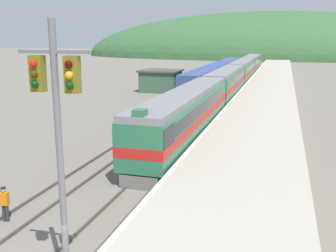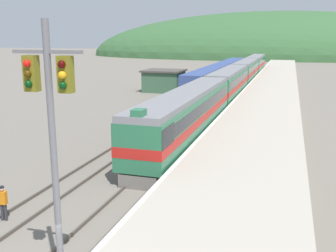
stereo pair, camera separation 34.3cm
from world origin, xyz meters
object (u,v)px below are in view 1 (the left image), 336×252
(siding_train, at_px, (217,74))
(signal_mast_main, at_px, (58,124))
(express_train_lead_car, at_px, (186,114))
(track_worker, at_px, (5,202))
(carriage_second, at_px, (226,83))
(carriage_third, at_px, (242,71))
(carriage_fourth, at_px, (252,64))

(siding_train, height_order, signal_mast_main, signal_mast_main)
(express_train_lead_car, distance_m, siding_train, 39.13)
(siding_train, relative_size, track_worker, 27.35)
(track_worker, bearing_deg, express_train_lead_car, 74.54)
(track_worker, bearing_deg, siding_train, 89.57)
(carriage_second, bearing_deg, carriage_third, 90.00)
(carriage_third, height_order, carriage_fourth, same)
(express_train_lead_car, distance_m, track_worker, 16.46)
(carriage_third, bearing_deg, carriage_second, -90.00)
(carriage_fourth, xyz_separation_m, track_worker, (-4.38, -77.55, -1.26))
(siding_train, bearing_deg, carriage_second, -77.06)
(signal_mast_main, bearing_deg, track_worker, 144.30)
(express_train_lead_car, relative_size, carriage_fourth, 1.15)
(express_train_lead_car, relative_size, carriage_third, 1.15)
(carriage_fourth, bearing_deg, carriage_third, -90.00)
(siding_train, distance_m, signal_mast_main, 58.96)
(carriage_fourth, bearing_deg, signal_mast_main, -89.29)
(carriage_fourth, relative_size, track_worker, 11.82)
(carriage_second, relative_size, carriage_third, 1.00)
(siding_train, xyz_separation_m, signal_mast_main, (4.98, -58.62, 3.81))
(carriage_second, height_order, signal_mast_main, signal_mast_main)
(carriage_second, height_order, siding_train, carriage_second)
(signal_mast_main, distance_m, track_worker, 8.14)
(carriage_second, relative_size, siding_train, 0.43)
(carriage_third, distance_m, signal_mast_main, 61.50)
(express_train_lead_car, height_order, carriage_third, express_train_lead_car)
(carriage_fourth, bearing_deg, carriage_second, -90.00)
(express_train_lead_car, height_order, carriage_fourth, express_train_lead_car)
(carriage_third, bearing_deg, signal_mast_main, -89.05)
(carriage_fourth, bearing_deg, track_worker, -93.23)
(carriage_second, bearing_deg, express_train_lead_car, -90.00)
(carriage_second, distance_m, signal_mast_main, 41.53)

